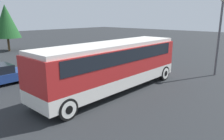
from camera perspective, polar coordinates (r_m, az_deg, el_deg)
name	(u,v)px	position (r m, az deg, el deg)	size (l,w,h in m)	color
ground_plane	(112,91)	(13.74, 0.00, -5.51)	(120.00, 120.00, 0.00)	#26282B
tour_bus	(113,62)	(13.31, 0.28, 2.00)	(10.44, 2.62, 3.02)	silver
parked_car_mid	(72,63)	(18.99, -10.30, 1.89)	(4.45, 1.80, 1.38)	silver
lamp_post	(220,25)	(18.70, 26.45, 10.53)	(0.44, 0.44, 6.03)	#515156
tree_left	(6,21)	(32.46, -25.94, 11.36)	(3.47, 3.47, 6.06)	brown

